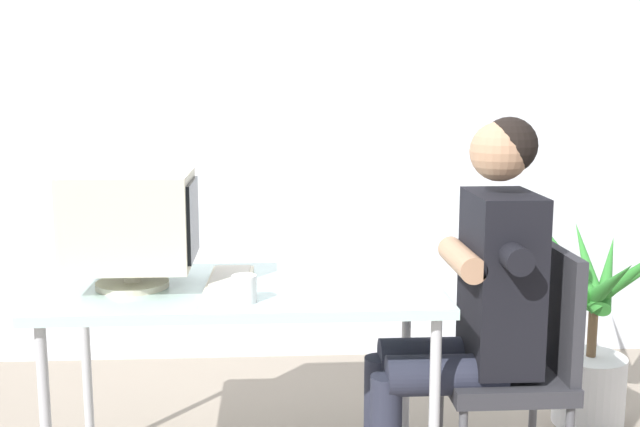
% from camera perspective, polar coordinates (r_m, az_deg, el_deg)
% --- Properties ---
extents(wall_back, '(8.00, 0.10, 3.00)m').
position_cam_1_polar(wall_back, '(4.05, -0.69, 10.35)').
color(wall_back, silver).
rests_on(wall_back, ground_plane).
extents(desk, '(1.36, 0.67, 0.75)m').
position_cam_1_polar(desk, '(2.76, -5.52, -6.37)').
color(desk, '#B7B7BC').
rests_on(desk, ground_plane).
extents(crt_monitor, '(0.42, 0.34, 0.39)m').
position_cam_1_polar(crt_monitor, '(2.73, -13.56, -0.59)').
color(crt_monitor, beige).
rests_on(crt_monitor, desk).
extents(keyboard, '(0.16, 0.43, 0.03)m').
position_cam_1_polar(keyboard, '(2.72, -6.60, -5.02)').
color(keyboard, beige).
rests_on(keyboard, desk).
extents(office_chair, '(0.42, 0.42, 0.87)m').
position_cam_1_polar(office_chair, '(2.91, 14.43, -10.14)').
color(office_chair, '#4C4C51').
rests_on(office_chair, ground_plane).
extents(person_seated, '(0.70, 0.55, 1.33)m').
position_cam_1_polar(person_seated, '(2.79, 11.00, -5.84)').
color(person_seated, black).
rests_on(person_seated, ground_plane).
extents(potted_plant, '(0.80, 0.75, 0.91)m').
position_cam_1_polar(potted_plant, '(3.54, 19.11, -8.37)').
color(potted_plant, silver).
rests_on(potted_plant, ground_plane).
extents(desk_mug, '(0.08, 0.09, 0.09)m').
position_cam_1_polar(desk_mug, '(2.53, -5.51, -5.44)').
color(desk_mug, white).
rests_on(desk_mug, desk).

